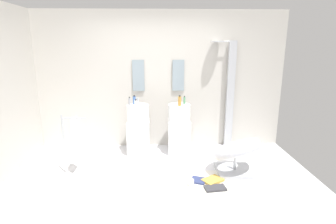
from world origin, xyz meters
name	(u,v)px	position (x,y,z in m)	size (l,w,h in m)	color
ground_plane	(159,186)	(0.00, 0.00, -0.02)	(4.80, 3.60, 0.04)	silver
rear_partition	(158,81)	(0.00, 1.65, 1.30)	(4.80, 0.10, 2.60)	beige
pedestal_sink_left	(138,129)	(-0.38, 1.23, 0.46)	(0.40, 0.40, 1.02)	white
pedestal_sink_right	(179,129)	(0.38, 1.23, 0.46)	(0.40, 0.40, 1.02)	white
vanity_mirror_left	(138,76)	(-0.38, 1.58, 1.41)	(0.22, 0.03, 0.58)	#8C9EA8
vanity_mirror_right	(178,75)	(0.38, 1.58, 1.41)	(0.22, 0.03, 0.58)	#8C9EA8
shower_column	(229,93)	(1.36, 1.53, 1.08)	(0.49, 0.24, 2.05)	#B7BABF
lounge_chair	(236,152)	(1.20, 0.35, 0.35)	(1.10, 1.10, 0.65)	#B7BABF
towel_rack	(73,135)	(-1.30, 0.41, 0.63)	(0.37, 0.22, 0.95)	#B7BABF
area_rug	(198,185)	(0.57, -0.02, 0.01)	(0.97, 0.86, 0.01)	white
magazine_charcoal	(215,188)	(0.79, -0.16, 0.03)	(0.29, 0.17, 0.03)	#38383D
magazine_ochre	(213,180)	(0.80, 0.06, 0.03)	(0.29, 0.20, 0.04)	gold
magazine_navy	(198,180)	(0.58, 0.07, 0.02)	(0.22, 0.20, 0.03)	navy
coffee_mug	(191,183)	(0.46, -0.07, 0.06)	(0.08, 0.08, 0.10)	white
soap_bottle_white	(136,103)	(-0.40, 1.11, 0.97)	(0.05, 0.05, 0.13)	white
soap_bottle_green	(184,100)	(0.47, 1.29, 0.98)	(0.04, 0.04, 0.15)	#59996B
soap_bottle_grey	(130,101)	(-0.52, 1.23, 0.98)	(0.04, 0.04, 0.15)	#99999E
soap_bottle_amber	(180,101)	(0.37, 1.12, 1.00)	(0.06, 0.06, 0.19)	#C68C38
soap_bottle_blue	(134,100)	(-0.44, 1.30, 0.99)	(0.06, 0.06, 0.16)	#4C72B7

